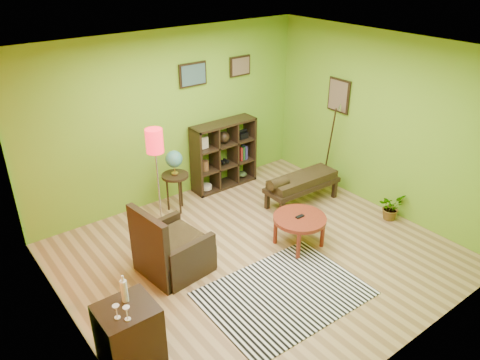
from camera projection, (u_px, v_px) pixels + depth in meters
ground at (257, 256)px, 6.56m from camera, size 5.00×5.00×0.00m
room_shell at (253, 137)px, 5.70m from camera, size 5.04×4.54×2.82m
zebra_rug at (284, 294)px, 5.84m from camera, size 2.01×1.47×0.01m
coffee_table at (300, 221)px, 6.62m from camera, size 0.76×0.76×0.48m
armchair at (171, 252)px, 6.13m from camera, size 0.90×0.91×0.99m
side_cabinet at (129, 333)px, 4.79m from camera, size 0.58×0.52×1.00m
floor_lamp at (155, 151)px, 6.45m from camera, size 0.25×0.25×1.67m
globe_table at (174, 166)px, 7.34m from camera, size 0.43×0.43×1.05m
cube_shelf at (225, 154)px, 8.22m from camera, size 1.20×0.35×1.20m
bench at (301, 182)px, 7.71m from camera, size 1.36×0.52×0.62m
potted_plant at (390, 209)px, 7.38m from camera, size 0.41×0.45×0.33m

